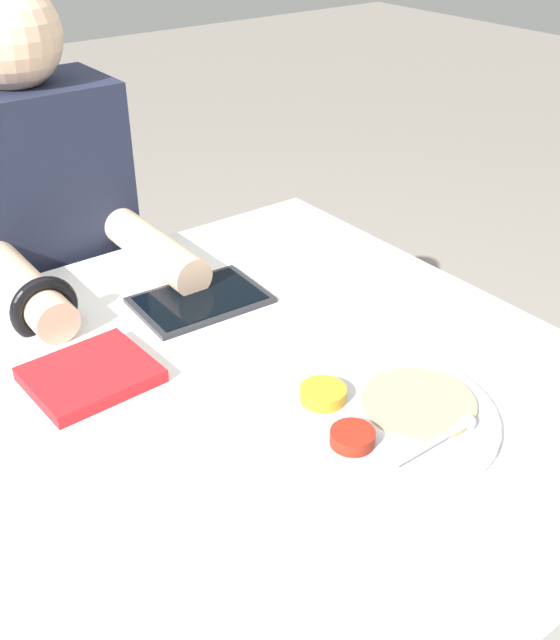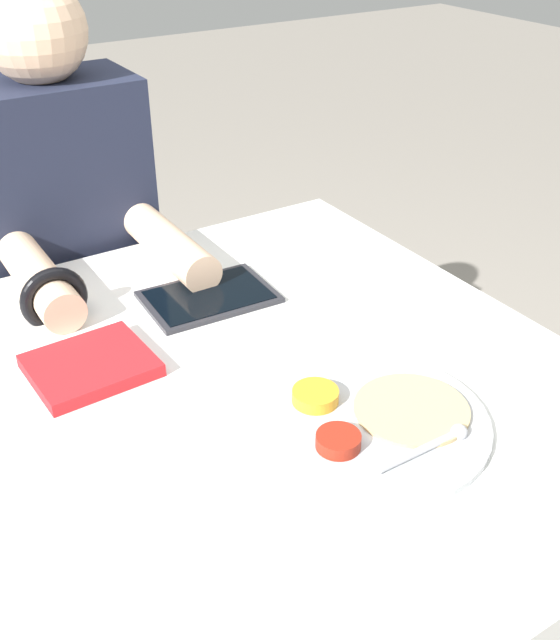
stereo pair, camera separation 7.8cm
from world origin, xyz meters
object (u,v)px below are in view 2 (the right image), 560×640
Objects in this scene: thali_tray at (372,420)px; red_notebook at (91,366)px; person_diner at (80,305)px; tablet_device at (209,297)px.

red_notebook is (-0.27, 0.31, 0.00)m from thali_tray.
person_diner is at bearing 75.21° from red_notebook.
red_notebook is at bearing -158.47° from tablet_device.
thali_tray reaches higher than tablet_device.
thali_tray is at bearing -79.52° from person_diner.
tablet_device is (-0.03, 0.41, -0.00)m from thali_tray.
tablet_device is at bearing -72.87° from person_diner.
red_notebook is 0.14× the size of person_diner.
person_diner is at bearing 107.13° from tablet_device.
thali_tray is at bearing -49.07° from red_notebook.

